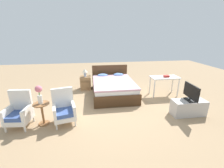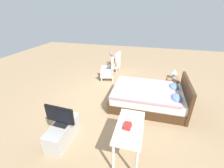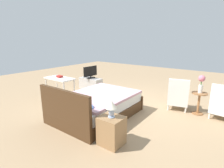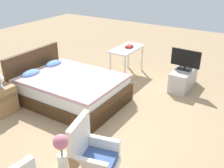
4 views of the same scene
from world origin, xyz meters
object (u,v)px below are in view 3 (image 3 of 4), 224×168
object	(u,v)px
table_lamp	(111,106)
tv_flatscreen	(90,72)
flower_vase	(201,82)
vanity_desk	(60,81)
book_stack	(60,76)
armchair_by_window_right	(178,97)
side_table	(199,101)
tv_stand	(91,83)
bed	(96,106)
nightstand	(111,131)
armchair_by_window_left	(223,105)

from	to	relation	value
table_lamp	tv_flatscreen	distance (m)	4.00
flower_vase	vanity_desk	bearing A→B (deg)	19.56
book_stack	armchair_by_window_right	bearing A→B (deg)	-158.57
side_table	vanity_desk	size ratio (longest dim) A/B	0.57
side_table	tv_stand	size ratio (longest dim) A/B	0.62
side_table	table_lamp	bearing A→B (deg)	67.89
tv_stand	vanity_desk	xyz separation A→B (m)	(-0.03, 1.51, 0.40)
tv_flatscreen	bed	bearing A→B (deg)	136.41
tv_stand	bed	bearing A→B (deg)	136.38
vanity_desk	armchair_by_window_right	bearing A→B (deg)	-157.81
bed	tv_flatscreen	world-z (taller)	bed
side_table	tv_stand	distance (m)	4.06
bed	book_stack	size ratio (longest dim) A/B	10.61
armchair_by_window_right	table_lamp	size ratio (longest dim) A/B	2.79
armchair_by_window_right	flower_vase	distance (m)	0.75
tv_flatscreen	side_table	bearing A→B (deg)	178.81
table_lamp	tv_stand	xyz separation A→B (m)	(3.02, -2.62, -0.55)
bed	nightstand	size ratio (longest dim) A/B	3.92
nightstand	tv_stand	bearing A→B (deg)	-40.97
flower_vase	tv_stand	distance (m)	4.11
flower_vase	tv_flatscreen	bearing A→B (deg)	-1.19
armchair_by_window_left	book_stack	xyz separation A→B (m)	(4.62, 1.38, 0.39)
flower_vase	vanity_desk	xyz separation A→B (m)	(4.02, 1.43, -0.26)
flower_vase	bed	bearing A→B (deg)	40.07
armchair_by_window_left	side_table	distance (m)	0.55
bed	side_table	size ratio (longest dim) A/B	3.69
side_table	armchair_by_window_right	bearing A→B (deg)	1.20
tv_stand	armchair_by_window_left	bearing A→B (deg)	178.80
bed	armchair_by_window_left	bearing A→B (deg)	-146.52
armchair_by_window_left	armchair_by_window_right	world-z (taller)	same
bed	tv_flatscreen	size ratio (longest dim) A/B	3.20
side_table	nightstand	size ratio (longest dim) A/B	1.06
armchair_by_window_right	tv_flatscreen	distance (m)	3.53
flower_vase	book_stack	bearing A→B (deg)	18.91
armchair_by_window_right	armchair_by_window_left	bearing A→B (deg)	179.93
bed	side_table	bearing A→B (deg)	-139.93
flower_vase	nightstand	world-z (taller)	flower_vase
table_lamp	tv_flatscreen	size ratio (longest dim) A/B	0.48
armchair_by_window_right	book_stack	distance (m)	3.80
flower_vase	tv_flatscreen	world-z (taller)	flower_vase
armchair_by_window_right	nightstand	xyz separation A→B (m)	(0.49, 2.53, -0.09)
tv_stand	vanity_desk	size ratio (longest dim) A/B	0.92
nightstand	vanity_desk	size ratio (longest dim) A/B	0.54
armchair_by_window_left	flower_vase	bearing A→B (deg)	-1.32
table_lamp	armchair_by_window_left	bearing A→B (deg)	-122.11
armchair_by_window_right	flower_vase	world-z (taller)	flower_vase
armchair_by_window_left	tv_stand	world-z (taller)	armchair_by_window_left
tv_flatscreen	vanity_desk	bearing A→B (deg)	91.25
book_stack	armchair_by_window_left	bearing A→B (deg)	-163.37
bed	vanity_desk	size ratio (longest dim) A/B	2.11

